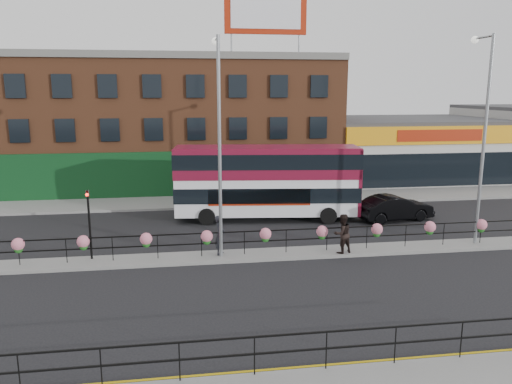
{
  "coord_description": "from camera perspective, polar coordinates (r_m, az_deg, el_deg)",
  "views": [
    {
      "loc": [
        -3.77,
        -22.24,
        7.71
      ],
      "look_at": [
        0.0,
        3.0,
        2.5
      ],
      "focal_mm": 35.0,
      "sensor_mm": 36.0,
      "label": 1
    }
  ],
  "objects": [
    {
      "name": "ground",
      "position": [
        23.84,
        1.08,
        -7.34
      ],
      "size": [
        120.0,
        120.0,
        0.0
      ],
      "primitive_type": "plane",
      "color": "black",
      "rests_on": "ground"
    },
    {
      "name": "north_pavement",
      "position": [
        35.28,
        -2.16,
        -0.96
      ],
      "size": [
        60.0,
        4.0,
        0.15
      ],
      "primitive_type": "cube",
      "color": "gray",
      "rests_on": "ground"
    },
    {
      "name": "median",
      "position": [
        23.81,
        1.08,
        -7.16
      ],
      "size": [
        60.0,
        1.6,
        0.15
      ],
      "primitive_type": "cube",
      "color": "gray",
      "rests_on": "ground"
    },
    {
      "name": "yellow_line_inner",
      "position": [
        15.19,
        7.51,
        -19.05
      ],
      "size": [
        60.0,
        0.1,
        0.01
      ],
      "primitive_type": "cube",
      "color": "gold",
      "rests_on": "ground"
    },
    {
      "name": "yellow_line_outer",
      "position": [
        15.05,
        7.71,
        -19.39
      ],
      "size": [
        60.0,
        0.1,
        0.01
      ],
      "primitive_type": "cube",
      "color": "gold",
      "rests_on": "ground"
    },
    {
      "name": "brick_building",
      "position": [
        42.28,
        -8.88,
        7.9
      ],
      "size": [
        25.0,
        12.21,
        10.3
      ],
      "color": "brown",
      "rests_on": "ground"
    },
    {
      "name": "supermarket",
      "position": [
        46.82,
        16.59,
        4.86
      ],
      "size": [
        15.0,
        12.25,
        5.3
      ],
      "color": "silver",
      "rests_on": "ground"
    },
    {
      "name": "billboard",
      "position": [
        38.14,
        1.12,
        19.79
      ],
      "size": [
        6.0,
        0.29,
        4.4
      ],
      "color": "#A12109",
      "rests_on": "brick_building"
    },
    {
      "name": "median_railing",
      "position": [
        23.52,
        1.08,
        -4.92
      ],
      "size": [
        30.04,
        0.56,
        1.23
      ],
      "color": "black",
      "rests_on": "median"
    },
    {
      "name": "south_railing",
      "position": [
        14.0,
        -0.17,
        -17.29
      ],
      "size": [
        20.04,
        0.05,
        1.12
      ],
      "color": "black",
      "rests_on": "south_pavement"
    },
    {
      "name": "double_decker_bus",
      "position": [
        29.94,
        1.34,
        1.96
      ],
      "size": [
        11.21,
        3.85,
        4.44
      ],
      "color": "white",
      "rests_on": "ground"
    },
    {
      "name": "car",
      "position": [
        31.18,
        15.54,
        -1.76
      ],
      "size": [
        3.2,
        5.21,
        1.53
      ],
      "primitive_type": "imported",
      "rotation": [
        0.0,
        0.0,
        1.74
      ],
      "color": "black",
      "rests_on": "ground"
    },
    {
      "name": "pedestrian_a",
      "position": [
        23.43,
        -4.14,
        -4.92
      ],
      "size": [
        0.94,
        0.84,
        1.87
      ],
      "primitive_type": "imported",
      "rotation": [
        0.0,
        0.0,
        1.26
      ],
      "color": "#22232B",
      "rests_on": "median"
    },
    {
      "name": "pedestrian_b",
      "position": [
        23.9,
        9.84,
        -4.71
      ],
      "size": [
        1.31,
        1.22,
        1.88
      ],
      "primitive_type": "imported",
      "rotation": [
        0.0,
        0.0,
        3.44
      ],
      "color": "black",
      "rests_on": "median"
    },
    {
      "name": "lamp_column_west",
      "position": [
        22.49,
        -4.27,
        7.23
      ],
      "size": [
        0.36,
        1.74,
        9.93
      ],
      "color": "gray",
      "rests_on": "median"
    },
    {
      "name": "lamp_column_east",
      "position": [
        26.85,
        24.47,
        7.28
      ],
      "size": [
        0.37,
        1.79,
        10.2
      ],
      "color": "gray",
      "rests_on": "median"
    },
    {
      "name": "traffic_light_median",
      "position": [
        23.61,
        -18.6,
        -1.9
      ],
      "size": [
        0.15,
        0.28,
        3.65
      ],
      "color": "black",
      "rests_on": "median"
    }
  ]
}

